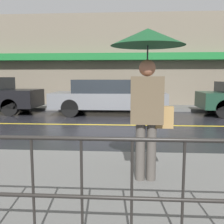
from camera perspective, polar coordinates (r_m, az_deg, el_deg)
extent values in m
plane|color=black|center=(8.64, -0.28, -2.83)|extent=(80.00, 80.00, 0.00)
cube|color=#60605E|center=(3.79, -6.08, -15.88)|extent=(28.00, 3.10, 0.12)
cube|color=#60605E|center=(13.03, 1.14, 0.97)|extent=(28.00, 1.88, 0.12)
cube|color=gold|center=(8.64, -0.28, -2.80)|extent=(25.20, 0.12, 0.01)
cube|color=#706656|center=(14.06, 1.39, 11.09)|extent=(28.00, 0.30, 4.84)
cube|color=#196B2D|center=(13.65, 1.31, 11.95)|extent=(16.80, 0.55, 0.35)
cylinder|color=black|center=(2.27, -12.13, -5.60)|extent=(12.00, 0.04, 0.04)
cylinder|color=black|center=(2.43, -11.77, -17.48)|extent=(12.00, 0.04, 0.04)
cylinder|color=black|center=(2.48, -16.77, -16.00)|extent=(0.02, 0.02, 0.94)
cylinder|color=black|center=(2.37, -6.58, -16.86)|extent=(0.02, 0.02, 0.94)
cylinder|color=black|center=(2.33, 4.31, -17.21)|extent=(0.02, 0.02, 0.94)
cylinder|color=black|center=(2.38, 15.18, -16.99)|extent=(0.02, 0.02, 0.94)
cylinder|color=#4C4742|center=(3.74, 6.19, -8.60)|extent=(0.13, 0.13, 0.81)
cylinder|color=#4C4742|center=(3.75, 8.55, -8.59)|extent=(0.13, 0.13, 0.81)
cube|color=brown|center=(3.61, 7.57, 2.59)|extent=(0.44, 0.26, 0.64)
sphere|color=#AF7054|center=(3.60, 7.69, 9.49)|extent=(0.22, 0.22, 0.22)
cylinder|color=#262628|center=(3.59, 7.67, 8.36)|extent=(0.02, 0.02, 0.73)
cone|color=#144723|center=(3.63, 7.81, 15.87)|extent=(1.00, 1.00, 0.22)
cube|color=#9E7A47|center=(3.66, 11.29, -1.08)|extent=(0.24, 0.12, 0.30)
cylinder|color=black|center=(12.73, -18.44, 1.74)|extent=(0.70, 0.22, 0.70)
cylinder|color=black|center=(11.34, -21.34, 0.94)|extent=(0.70, 0.22, 0.70)
cube|color=slate|center=(11.03, -0.68, 2.66)|extent=(4.72, 1.95, 0.63)
cube|color=#1E2328|center=(11.01, -1.67, 5.68)|extent=(2.46, 1.79, 0.53)
cylinder|color=black|center=(11.89, 6.71, 1.70)|extent=(0.70, 0.22, 0.70)
cylinder|color=black|center=(10.18, 7.18, 0.70)|extent=(0.70, 0.22, 0.70)
cylinder|color=black|center=(12.11, -7.28, 1.79)|extent=(0.70, 0.22, 0.70)
cylinder|color=black|center=(10.43, -9.11, 0.83)|extent=(0.70, 0.22, 0.70)
cylinder|color=black|center=(12.30, 21.00, 1.47)|extent=(0.72, 0.22, 0.72)
cylinder|color=black|center=(10.90, 23.27, 0.63)|extent=(0.72, 0.22, 0.72)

